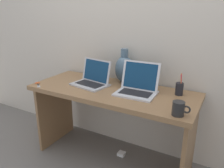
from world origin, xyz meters
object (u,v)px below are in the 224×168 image
green_vase (124,68)px  coffee_mug (179,109)px  laptop_left (93,78)px  scissors (38,84)px  power_brick (121,154)px  laptop_right (138,85)px  pen_cup (179,88)px

green_vase → coffee_mug: (0.63, -0.46, -0.09)m
laptop_left → scissors: (-0.46, -0.25, -0.06)m
power_brick → laptop_left: bearing=-169.5°
laptop_right → pen_cup: size_ratio=1.78×
laptop_left → green_vase: 0.31m
green_vase → scissors: green_vase is taller
laptop_right → power_brick: laptop_right is taller
green_vase → scissors: bearing=-146.2°
coffee_mug → scissors: coffee_mug is taller
laptop_left → laptop_right: bearing=0.4°
laptop_right → green_vase: (-0.23, 0.20, 0.07)m
laptop_right → pen_cup: (0.32, 0.12, -0.01)m
pen_cup → green_vase: bearing=171.3°
coffee_mug → power_brick: (-0.57, 0.31, -0.76)m
pen_cup → scissors: size_ratio=1.41×
laptop_left → coffee_mug: size_ratio=2.99×
laptop_right → coffee_mug: bearing=-33.0°
green_vase → coffee_mug: bearing=-36.3°
green_vase → pen_cup: 0.56m
pen_cup → scissors: (-1.23, -0.37, -0.05)m
laptop_right → green_vase: bearing=138.4°
laptop_left → pen_cup: laptop_left is taller
laptop_left → scissors: laptop_left is taller
power_brick → laptop_right: bearing=-16.4°
laptop_right → power_brick: bearing=163.6°
laptop_left → pen_cup: 0.78m
laptop_left → laptop_right: (0.45, 0.00, 0.01)m
coffee_mug → scissors: bearing=179.7°
pen_cup → scissors: pen_cup is taller
laptop_right → pen_cup: laptop_right is taller
power_brick → coffee_mug: bearing=-28.6°
laptop_right → coffee_mug: laptop_right is taller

